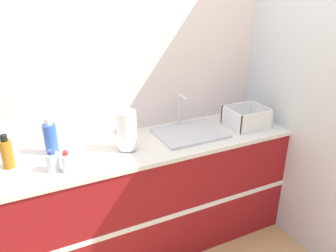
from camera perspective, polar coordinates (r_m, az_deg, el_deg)
name	(u,v)px	position (r m, az deg, el deg)	size (l,w,h in m)	color
wall_back	(132,81)	(2.54, -6.25, 7.75)	(4.58, 0.06, 2.60)	silver
wall_right	(274,75)	(2.85, 18.02, 8.47)	(0.06, 2.57, 2.60)	silver
counter_cabinet	(151,195)	(2.63, -3.06, -11.96)	(2.20, 0.59, 0.91)	maroon
sink	(190,132)	(2.54, 3.79, -0.98)	(0.51, 0.40, 0.27)	silver
paper_towel_roll	(127,130)	(2.26, -7.20, -0.78)	(0.14, 0.14, 0.28)	#4C4C51
dish_rack	(246,119)	(2.73, 13.49, 1.11)	(0.31, 0.27, 0.16)	white
bottle_clear	(53,162)	(2.14, -19.46, -5.85)	(0.08, 0.08, 0.14)	silver
bottle_blue	(51,138)	(2.34, -19.76, -1.96)	(0.09, 0.09, 0.26)	#2D56B7
bottle_white_spray	(67,163)	(2.10, -17.25, -6.10)	(0.06, 0.06, 0.14)	white
bottle_amber	(7,153)	(2.27, -26.25, -4.28)	(0.07, 0.07, 0.22)	#B26B19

